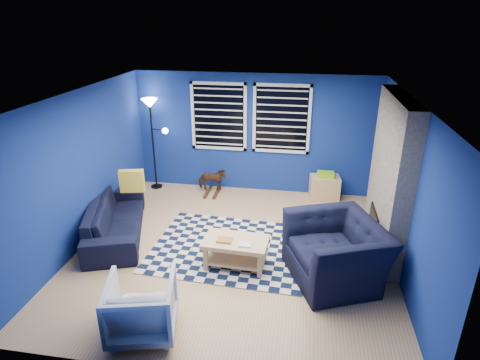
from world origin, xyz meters
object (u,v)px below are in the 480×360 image
Objects in this scene: armchair_bent at (142,307)px; coffee_table at (236,247)px; floor_lamp at (152,116)px; cabinet at (324,187)px; rocking_horse at (212,180)px; tv at (381,140)px; sofa at (116,218)px; armchair_big at (336,251)px.

armchair_bent is 0.81× the size of coffee_table.
armchair_bent is 0.41× the size of floor_lamp.
floor_lamp is at bearing 173.69° from cabinet.
rocking_horse is 2.36m from cabinet.
rocking_horse is at bearing 177.86° from tv.
tv is 5.02m from sofa.
tv is 2.79m from armchair_big.
sofa is (-4.55, -1.84, -1.09)m from tv.
tv is 1.59× the size of cabinet.
sofa is 3.73m from armchair_big.
cabinet is (2.35, 0.13, -0.06)m from rocking_horse.
coffee_table is (2.21, -0.60, 0.02)m from sofa.
rocking_horse is 0.93× the size of cabinet.
sofa is at bearing -122.19° from armchair_big.
coffee_table is (0.87, 1.51, -0.03)m from armchair_bent.
floor_lamp is (-2.24, 2.69, 1.28)m from coffee_table.
armchair_big is 2.76m from armchair_bent.
armchair_bent reaches higher than sofa.
armchair_bent reaches higher than coffee_table.
floor_lamp is at bearing -18.32° from sofa.
armchair_big reaches higher than sofa.
rocking_horse is at bearing -102.28° from armchair_bent.
floor_lamp is (-1.28, 0.12, 1.30)m from rocking_horse.
cabinet is (2.26, 4.20, -0.11)m from armchair_bent.
rocking_horse is (1.25, 1.96, 0.00)m from sofa.
armchair_bent is at bearing -166.75° from sofa.
sofa is 2.51m from armchair_bent.
rocking_horse is 0.30× the size of floor_lamp.
floor_lamp is (-1.37, 4.20, 1.25)m from armchair_bent.
tv reaches higher than armchair_bent.
tv is at bearing -99.75° from rocking_horse.
armchair_big is 2.73m from cabinet.
rocking_horse is at bearing 176.71° from cabinet.
sofa is 2.45m from floor_lamp.
armchair_big is 1.37× the size of coffee_table.
armchair_big reaches higher than armchair_bent.
sofa reaches higher than rocking_horse.
sofa is 3.41× the size of cabinet.
tv is 1.71× the size of rocking_horse.
coffee_table is 3.72m from floor_lamp.
floor_lamp is at bearing -148.66° from armchair_big.
armchair_big is 2.31× the size of rocking_horse.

